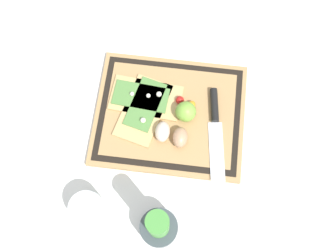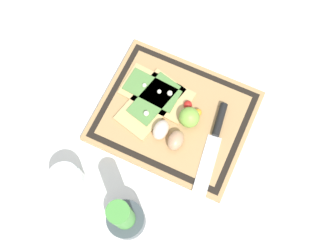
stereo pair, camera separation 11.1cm
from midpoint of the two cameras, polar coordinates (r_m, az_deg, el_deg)
ground_plane at (r=1.16m, az=-2.45°, el=1.07°), size 6.00×6.00×0.00m
cutting_board at (r=1.15m, az=-2.47°, el=1.24°), size 0.43×0.36×0.02m
pizza_slice_near at (r=1.16m, az=-6.09°, el=3.75°), size 0.21×0.13×0.02m
pizza_slice_far at (r=1.14m, az=-6.27°, el=2.19°), size 0.16×0.22×0.02m
knife at (r=1.13m, az=4.08°, el=0.65°), size 0.07×0.27×0.02m
egg_brown at (r=1.09m, az=-1.10°, el=-2.09°), size 0.04×0.06×0.04m
egg_pink at (r=1.10m, az=-3.66°, el=-1.25°), size 0.04×0.06×0.04m
lime at (r=1.11m, az=-0.22°, el=1.74°), size 0.06×0.06×0.06m
cherry_tomato_red at (r=1.14m, az=-1.03°, el=3.37°), size 0.02×0.02×0.02m
cherry_tomato_yellow at (r=1.13m, az=0.71°, el=2.73°), size 0.02×0.02×0.02m
herb_pot at (r=1.01m, az=-4.57°, el=-14.89°), size 0.10×0.10×0.23m
sauce_jar at (r=1.09m, az=-14.39°, el=-12.14°), size 0.09×0.09×0.09m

